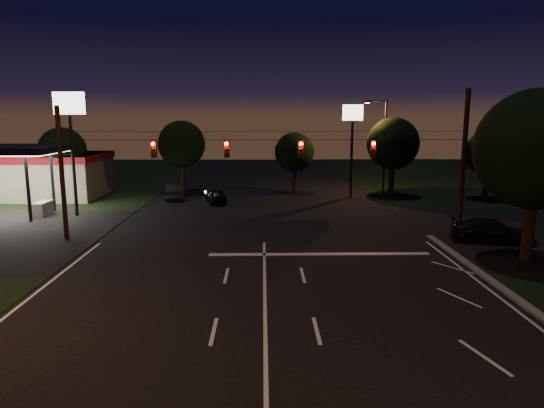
{
  "coord_description": "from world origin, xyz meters",
  "views": [
    {
      "loc": [
        -0.07,
        -13.83,
        7.38
      ],
      "look_at": [
        0.4,
        10.28,
        3.0
      ],
      "focal_mm": 32.0,
      "sensor_mm": 36.0,
      "label": 1
    }
  ],
  "objects_px": {
    "utility_pole_right": "(458,237)",
    "car_oncoming_b": "(177,192)",
    "car_cross": "(493,231)",
    "tree_right_near": "(535,151)",
    "car_oncoming_a": "(216,196)"
  },
  "relations": [
    {
      "from": "tree_right_near",
      "to": "car_cross",
      "type": "xyz_separation_m",
      "value": [
        0.02,
        3.67,
        -4.99
      ]
    },
    {
      "from": "tree_right_near",
      "to": "car_oncoming_a",
      "type": "relative_size",
      "value": 2.43
    },
    {
      "from": "car_oncoming_a",
      "to": "utility_pole_right",
      "type": "bearing_deg",
      "value": 126.82
    },
    {
      "from": "car_cross",
      "to": "car_oncoming_a",
      "type": "bearing_deg",
      "value": 66.91
    },
    {
      "from": "car_oncoming_b",
      "to": "car_cross",
      "type": "relative_size",
      "value": 0.89
    },
    {
      "from": "car_oncoming_b",
      "to": "utility_pole_right",
      "type": "bearing_deg",
      "value": 141.01
    },
    {
      "from": "utility_pole_right",
      "to": "car_oncoming_b",
      "type": "height_order",
      "value": "utility_pole_right"
    },
    {
      "from": "car_oncoming_a",
      "to": "car_cross",
      "type": "distance_m",
      "value": 22.24
    },
    {
      "from": "car_oncoming_b",
      "to": "car_cross",
      "type": "bearing_deg",
      "value": 140.94
    },
    {
      "from": "car_oncoming_a",
      "to": "car_cross",
      "type": "bearing_deg",
      "value": 126.88
    },
    {
      "from": "tree_right_near",
      "to": "car_oncoming_b",
      "type": "relative_size",
      "value": 2.07
    },
    {
      "from": "tree_right_near",
      "to": "car_oncoming_a",
      "type": "bearing_deg",
      "value": 135.68
    },
    {
      "from": "utility_pole_right",
      "to": "car_oncoming_b",
      "type": "bearing_deg",
      "value": 143.98
    },
    {
      "from": "utility_pole_right",
      "to": "car_oncoming_b",
      "type": "relative_size",
      "value": 2.12
    },
    {
      "from": "tree_right_near",
      "to": "car_cross",
      "type": "relative_size",
      "value": 1.84
    }
  ]
}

